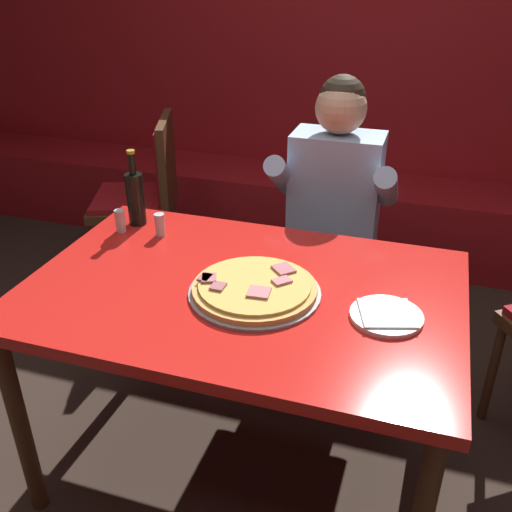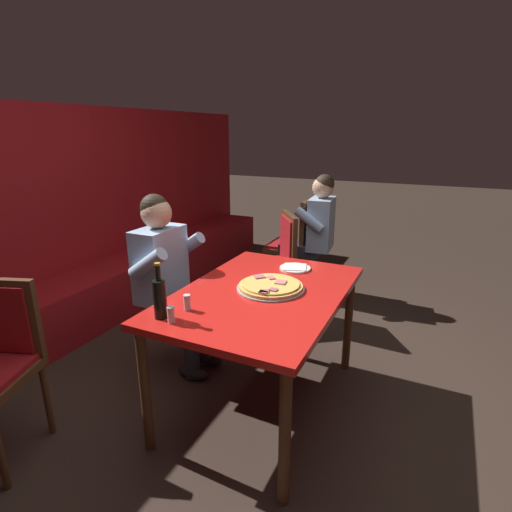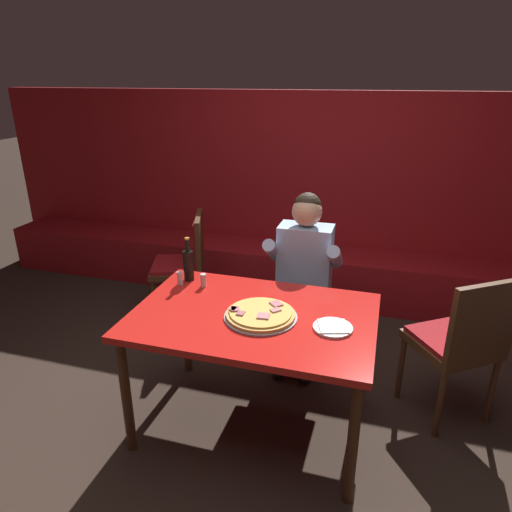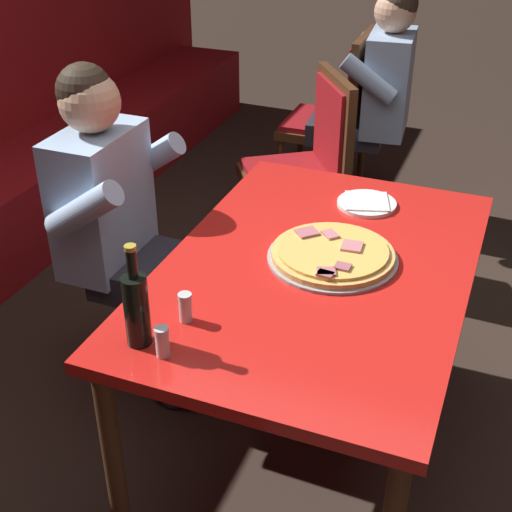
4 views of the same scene
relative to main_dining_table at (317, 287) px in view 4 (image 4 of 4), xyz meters
name	(u,v)px [view 4 (image 4 of 4)]	position (x,y,z in m)	size (l,w,h in m)	color
ground_plane	(308,446)	(0.00, 0.00, -0.69)	(24.00, 24.00, 0.00)	#33261E
main_dining_table	(317,287)	(0.00, 0.00, 0.00)	(1.36, 0.91, 0.77)	#4C2D19
pizza	(333,254)	(0.05, -0.03, 0.10)	(0.41, 0.41, 0.05)	#9E9EA3
plate_white_paper	(367,203)	(0.45, -0.04, 0.09)	(0.21, 0.21, 0.02)	white
beer_bottle	(136,307)	(-0.54, 0.32, 0.19)	(0.07, 0.07, 0.29)	black
shaker_black_pepper	(162,343)	(-0.56, 0.24, 0.12)	(0.04, 0.04, 0.09)	silver
shaker_parmesan	(185,309)	(-0.41, 0.25, 0.12)	(0.04, 0.04, 0.09)	silver
diner_seated_blue_shirt	(124,222)	(0.13, 0.77, 0.01)	(0.53, 0.53, 1.27)	black
dining_chair_far_left	(308,162)	(1.17, 0.40, -0.11)	(0.61, 0.61, 0.99)	#4C2D19
dining_chair_near_right	(339,111)	(1.89, 0.46, -0.11)	(0.45, 0.45, 1.01)	#4C2D19
diner_standing_companion	(371,96)	(1.85, 0.28, 0.01)	(0.56, 0.56, 1.27)	black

